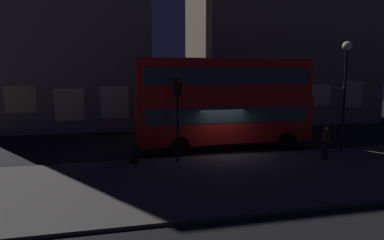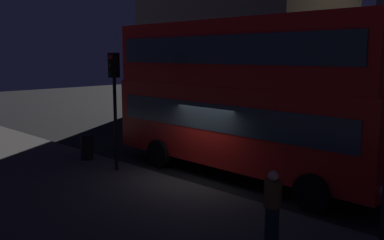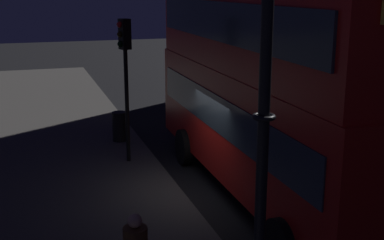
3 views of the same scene
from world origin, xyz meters
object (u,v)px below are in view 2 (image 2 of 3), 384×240
object	(u,v)px
traffic_light_near_kerb	(114,87)
pedestrian	(272,209)
double_decker_bus	(240,91)
litter_bin	(87,147)

from	to	relation	value
traffic_light_near_kerb	pedestrian	xyz separation A→B (m)	(7.43, -1.32, -2.11)
double_decker_bus	litter_bin	world-z (taller)	double_decker_bus
traffic_light_near_kerb	litter_bin	distance (m)	3.30
pedestrian	litter_bin	xyz separation A→B (m)	(-9.59, 1.47, -0.39)
double_decker_bus	pedestrian	size ratio (longest dim) A/B	6.10
double_decker_bus	pedestrian	bearing A→B (deg)	-44.47
pedestrian	litter_bin	size ratio (longest dim) A/B	1.75
double_decker_bus	litter_bin	size ratio (longest dim) A/B	10.66
double_decker_bus	litter_bin	bearing A→B (deg)	-153.28
double_decker_bus	litter_bin	distance (m)	6.56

